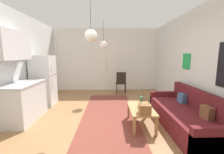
{
  "coord_description": "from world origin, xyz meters",
  "views": [
    {
      "loc": [
        0.12,
        -3.11,
        1.58
      ],
      "look_at": [
        0.22,
        1.09,
        0.94
      ],
      "focal_mm": 23.29,
      "sensor_mm": 36.0,
      "label": 1
    }
  ],
  "objects_px": {
    "pendant_lamp_far": "(103,45)",
    "accent_chair": "(121,82)",
    "coffee_table": "(141,110)",
    "bamboo_vase": "(141,101)",
    "handbag": "(145,108)",
    "pendant_lamp_near": "(91,36)",
    "refrigerator": "(44,80)",
    "couch": "(187,116)"
  },
  "relations": [
    {
      "from": "bamboo_vase",
      "to": "pendant_lamp_far",
      "type": "bearing_deg",
      "value": 115.58
    },
    {
      "from": "coffee_table",
      "to": "pendant_lamp_far",
      "type": "height_order",
      "value": "pendant_lamp_far"
    },
    {
      "from": "refrigerator",
      "to": "accent_chair",
      "type": "bearing_deg",
      "value": 26.44
    },
    {
      "from": "couch",
      "to": "coffee_table",
      "type": "xyz_separation_m",
      "value": [
        -0.99,
        0.1,
        0.09
      ]
    },
    {
      "from": "coffee_table",
      "to": "refrigerator",
      "type": "height_order",
      "value": "refrigerator"
    },
    {
      "from": "bamboo_vase",
      "to": "pendant_lamp_far",
      "type": "distance_m",
      "value": 2.55
    },
    {
      "from": "coffee_table",
      "to": "pendant_lamp_near",
      "type": "distance_m",
      "value": 1.96
    },
    {
      "from": "bamboo_vase",
      "to": "accent_chair",
      "type": "bearing_deg",
      "value": 95.16
    },
    {
      "from": "coffee_table",
      "to": "refrigerator",
      "type": "bearing_deg",
      "value": 151.58
    },
    {
      "from": "coffee_table",
      "to": "pendant_lamp_near",
      "type": "height_order",
      "value": "pendant_lamp_near"
    },
    {
      "from": "handbag",
      "to": "bamboo_vase",
      "type": "bearing_deg",
      "value": 86.78
    },
    {
      "from": "handbag",
      "to": "pendant_lamp_far",
      "type": "bearing_deg",
      "value": 110.68
    },
    {
      "from": "bamboo_vase",
      "to": "handbag",
      "type": "height_order",
      "value": "bamboo_vase"
    },
    {
      "from": "pendant_lamp_far",
      "to": "couch",
      "type": "bearing_deg",
      "value": -48.89
    },
    {
      "from": "couch",
      "to": "coffee_table",
      "type": "bearing_deg",
      "value": 174.43
    },
    {
      "from": "handbag",
      "to": "pendant_lamp_near",
      "type": "xyz_separation_m",
      "value": [
        -1.1,
        0.44,
        1.46
      ]
    },
    {
      "from": "refrigerator",
      "to": "accent_chair",
      "type": "relative_size",
      "value": 1.74
    },
    {
      "from": "handbag",
      "to": "accent_chair",
      "type": "xyz_separation_m",
      "value": [
        -0.21,
        3.08,
        -0.02
      ]
    },
    {
      "from": "couch",
      "to": "accent_chair",
      "type": "relative_size",
      "value": 2.4
    },
    {
      "from": "bamboo_vase",
      "to": "pendant_lamp_near",
      "type": "height_order",
      "value": "pendant_lamp_near"
    },
    {
      "from": "accent_chair",
      "to": "pendant_lamp_near",
      "type": "height_order",
      "value": "pendant_lamp_near"
    },
    {
      "from": "pendant_lamp_far",
      "to": "coffee_table",
      "type": "bearing_deg",
      "value": -66.59
    },
    {
      "from": "pendant_lamp_far",
      "to": "accent_chair",
      "type": "bearing_deg",
      "value": 46.28
    },
    {
      "from": "couch",
      "to": "refrigerator",
      "type": "bearing_deg",
      "value": 157.0
    },
    {
      "from": "refrigerator",
      "to": "pendant_lamp_near",
      "type": "height_order",
      "value": "pendant_lamp_near"
    },
    {
      "from": "accent_chair",
      "to": "handbag",
      "type": "bearing_deg",
      "value": 96.59
    },
    {
      "from": "refrigerator",
      "to": "couch",
      "type": "bearing_deg",
      "value": -23.0
    },
    {
      "from": "accent_chair",
      "to": "pendant_lamp_near",
      "type": "relative_size",
      "value": 1.0
    },
    {
      "from": "pendant_lamp_near",
      "to": "bamboo_vase",
      "type": "bearing_deg",
      "value": 0.35
    },
    {
      "from": "coffee_table",
      "to": "pendant_lamp_near",
      "type": "xyz_separation_m",
      "value": [
        -1.09,
        0.13,
        1.63
      ]
    },
    {
      "from": "couch",
      "to": "pendant_lamp_near",
      "type": "height_order",
      "value": "pendant_lamp_near"
    },
    {
      "from": "couch",
      "to": "coffee_table",
      "type": "distance_m",
      "value": 1.0
    },
    {
      "from": "bamboo_vase",
      "to": "pendant_lamp_far",
      "type": "xyz_separation_m",
      "value": [
        -0.92,
        1.92,
        1.4
      ]
    },
    {
      "from": "refrigerator",
      "to": "pendant_lamp_near",
      "type": "distance_m",
      "value": 2.47
    },
    {
      "from": "accent_chair",
      "to": "couch",
      "type": "bearing_deg",
      "value": 115.33
    },
    {
      "from": "refrigerator",
      "to": "pendant_lamp_near",
      "type": "bearing_deg",
      "value": -39.22
    },
    {
      "from": "handbag",
      "to": "accent_chair",
      "type": "height_order",
      "value": "accent_chair"
    },
    {
      "from": "bamboo_vase",
      "to": "handbag",
      "type": "bearing_deg",
      "value": -93.22
    },
    {
      "from": "coffee_table",
      "to": "pendant_lamp_far",
      "type": "distance_m",
      "value": 2.74
    },
    {
      "from": "coffee_table",
      "to": "pendant_lamp_near",
      "type": "bearing_deg",
      "value": 173.16
    },
    {
      "from": "pendant_lamp_near",
      "to": "pendant_lamp_far",
      "type": "bearing_deg",
      "value": 84.01
    },
    {
      "from": "coffee_table",
      "to": "bamboo_vase",
      "type": "height_order",
      "value": "bamboo_vase"
    }
  ]
}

